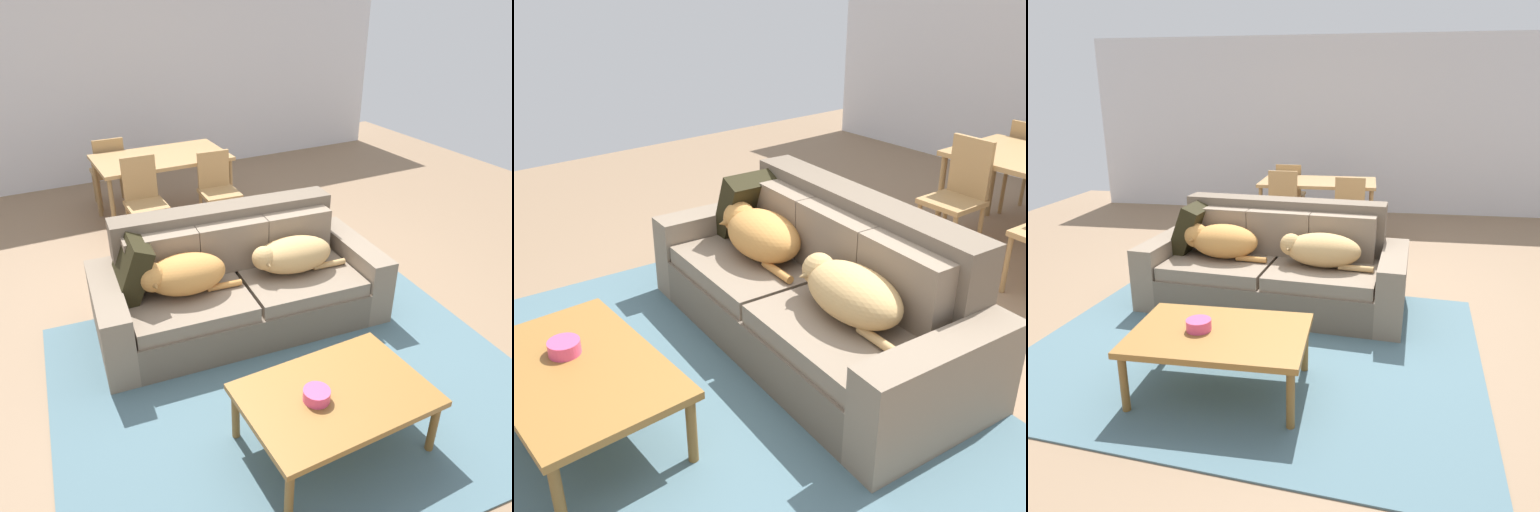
{
  "view_description": "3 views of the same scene",
  "coord_description": "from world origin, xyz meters",
  "views": [
    {
      "loc": [
        -1.84,
        -3.28,
        2.54
      ],
      "look_at": [
        -0.17,
        -0.09,
        0.6
      ],
      "focal_mm": 36.21,
      "sensor_mm": 36.0,
      "label": 1
    },
    {
      "loc": [
        2.09,
        -2.3,
        2.15
      ],
      "look_at": [
        -0.39,
        -0.29,
        0.63
      ],
      "focal_mm": 43.52,
      "sensor_mm": 36.0,
      "label": 2
    },
    {
      "loc": [
        0.48,
        -4.18,
        1.81
      ],
      "look_at": [
        -0.19,
        -0.17,
        0.5
      ],
      "focal_mm": 34.97,
      "sensor_mm": 36.0,
      "label": 3
    }
  ],
  "objects": [
    {
      "name": "dining_chair_far_left",
      "position": [
        -0.62,
        2.92,
        0.49
      ],
      "size": [
        0.41,
        0.41,
        0.89
      ],
      "rotation": [
        0.0,
        0.0,
        3.12
      ],
      "color": "#AC8350",
      "rests_on": "ground"
    },
    {
      "name": "couch",
      "position": [
        -0.29,
        0.01,
        0.33
      ],
      "size": [
        2.38,
        1.2,
        0.9
      ],
      "rotation": [
        0.0,
        0.0,
        -0.1
      ],
      "color": "#6B5D4C",
      "rests_on": "ground"
    },
    {
      "name": "bowl_on_coffee_table",
      "position": [
        -0.51,
        -1.48,
        0.45
      ],
      "size": [
        0.16,
        0.16,
        0.07
      ],
      "primitive_type": "cylinder",
      "color": "#EA4C7F",
      "rests_on": "coffee_table"
    },
    {
      "name": "dog_on_right_cushion",
      "position": [
        0.12,
        -0.15,
        0.57
      ],
      "size": [
        0.8,
        0.43,
        0.29
      ],
      "rotation": [
        0.0,
        0.0,
        -0.1
      ],
      "color": "tan",
      "rests_on": "couch"
    },
    {
      "name": "ground_plane",
      "position": [
        0.0,
        0.0,
        0.0
      ],
      "size": [
        10.0,
        10.0,
        0.0
      ],
      "primitive_type": "plane",
      "color": "#8B6E52"
    },
    {
      "name": "back_partition",
      "position": [
        0.0,
        4.0,
        1.35
      ],
      "size": [
        8.0,
        0.12,
        2.7
      ],
      "primitive_type": "cube",
      "color": "silver",
      "rests_on": "ground"
    },
    {
      "name": "dining_chair_near_right",
      "position": [
        0.28,
        1.69,
        0.5
      ],
      "size": [
        0.43,
        0.43,
        0.89
      ],
      "rotation": [
        0.0,
        0.0,
        -0.07
      ],
      "color": "#AC8350",
      "rests_on": "ground"
    },
    {
      "name": "dining_chair_near_left",
      "position": [
        -0.54,
        1.74,
        0.52
      ],
      "size": [
        0.41,
        0.41,
        0.94
      ],
      "rotation": [
        0.0,
        0.0,
        -0.02
      ],
      "color": "#AC8350",
      "rests_on": "ground"
    },
    {
      "name": "dining_table",
      "position": [
        -0.15,
        2.31,
        0.69
      ],
      "size": [
        1.49,
        0.87,
        0.76
      ],
      "color": "#AC8350",
      "rests_on": "ground"
    },
    {
      "name": "coffee_table",
      "position": [
        -0.38,
        -1.49,
        0.37
      ],
      "size": [
        1.1,
        0.74,
        0.42
      ],
      "color": "olive",
      "rests_on": "ground"
    },
    {
      "name": "dog_on_left_cushion",
      "position": [
        -0.78,
        -0.05,
        0.58
      ],
      "size": [
        0.78,
        0.45,
        0.3
      ],
      "rotation": [
        0.0,
        0.0,
        -0.1
      ],
      "color": "#CC8B45",
      "rests_on": "couch"
    },
    {
      "name": "throw_pillow_by_left_arm",
      "position": [
        -1.12,
        0.14,
        0.63
      ],
      "size": [
        0.36,
        0.48,
        0.48
      ],
      "primitive_type": "cube",
      "rotation": [
        0.0,
        0.38,
        -0.09
      ],
      "color": "black",
      "rests_on": "couch"
    },
    {
      "name": "area_rug",
      "position": [
        -0.3,
        -0.9,
        0.01
      ],
      "size": [
        3.51,
        2.93,
        0.01
      ],
      "primitive_type": "cube",
      "rotation": [
        0.0,
        0.0,
        -0.1
      ],
      "color": "slate",
      "rests_on": "ground"
    }
  ]
}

